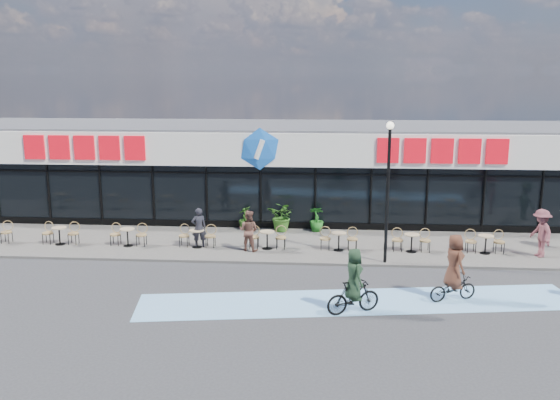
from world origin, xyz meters
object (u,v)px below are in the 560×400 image
at_px(potted_plant_left, 245,218).
at_px(patron_right, 249,231).
at_px(patron_left, 199,228).
at_px(pedestrian_a, 541,233).
at_px(potted_plant_right, 282,216).
at_px(lamp_post, 388,181).
at_px(potted_plant_mid, 317,219).
at_px(cyclist_a, 454,274).

height_order(potted_plant_left, patron_right, patron_right).
xyz_separation_m(potted_plant_left, patron_left, (-1.54, -2.92, 0.29)).
height_order(patron_left, pedestrian_a, pedestrian_a).
relative_size(potted_plant_left, potted_plant_right, 0.78).
height_order(lamp_post, patron_right, lamp_post).
bearing_deg(patron_left, pedestrian_a, 159.29).
relative_size(potted_plant_left, potted_plant_mid, 0.95).
distance_m(potted_plant_right, cyclist_a, 9.71).
bearing_deg(patron_right, cyclist_a, 163.66).
xyz_separation_m(potted_plant_left, potted_plant_mid, (3.26, -0.10, 0.03)).
height_order(pedestrian_a, cyclist_a, cyclist_a).
xyz_separation_m(pedestrian_a, cyclist_a, (-4.30, -4.61, -0.15)).
bearing_deg(lamp_post, potted_plant_right, 135.02).
bearing_deg(potted_plant_mid, potted_plant_left, 178.32).
xyz_separation_m(lamp_post, potted_plant_right, (-4.19, 4.18, -2.46)).
bearing_deg(pedestrian_a, potted_plant_right, -119.74).
height_order(lamp_post, cyclist_a, lamp_post).
distance_m(pedestrian_a, cyclist_a, 6.31).
height_order(lamp_post, potted_plant_mid, lamp_post).
xyz_separation_m(potted_plant_right, patron_right, (-1.16, -3.06, 0.15)).
distance_m(potted_plant_left, patron_right, 3.32).
bearing_deg(potted_plant_right, patron_right, -110.77).
bearing_deg(potted_plant_right, patron_left, -140.09).
distance_m(potted_plant_right, patron_right, 3.27).
distance_m(lamp_post, potted_plant_left, 7.81).
height_order(potted_plant_mid, pedestrian_a, pedestrian_a).
relative_size(potted_plant_mid, patron_left, 0.68).
distance_m(potted_plant_left, potted_plant_right, 1.74).
bearing_deg(patron_right, potted_plant_left, -63.79).
bearing_deg(cyclist_a, patron_left, 151.86).
height_order(patron_left, cyclist_a, cyclist_a).
relative_size(lamp_post, patron_right, 3.20).
distance_m(potted_plant_mid, patron_left, 5.57).
height_order(patron_right, cyclist_a, cyclist_a).
xyz_separation_m(potted_plant_mid, cyclist_a, (4.44, -7.76, 0.23)).
distance_m(lamp_post, potted_plant_right, 6.41).
bearing_deg(potted_plant_left, cyclist_a, -45.61).
relative_size(potted_plant_left, patron_right, 0.64).
xyz_separation_m(lamp_post, pedestrian_a, (6.09, 1.14, -2.20)).
distance_m(potted_plant_right, patron_left, 4.24).
bearing_deg(patron_right, patron_left, 7.37).
height_order(potted_plant_mid, potted_plant_right, potted_plant_right).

